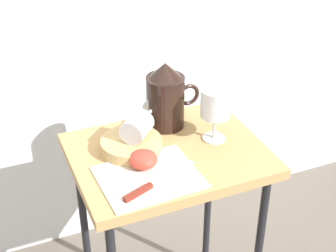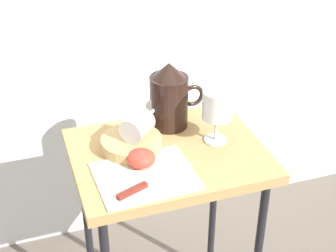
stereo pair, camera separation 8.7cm
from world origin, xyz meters
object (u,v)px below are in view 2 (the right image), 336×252
(pitcher, at_px, (169,101))
(apple_half_left, at_px, (141,158))
(wine_glass_tipped_near, at_px, (138,125))
(knife, at_px, (145,185))
(basket_tray, at_px, (132,144))
(table, at_px, (168,176))
(wine_glass_upright, at_px, (217,107))

(pitcher, height_order, apple_half_left, pitcher)
(wine_glass_tipped_near, height_order, knife, wine_glass_tipped_near)
(basket_tray, bearing_deg, apple_half_left, -87.77)
(knife, bearing_deg, pitcher, 60.20)
(basket_tray, bearing_deg, knife, -94.17)
(wine_glass_tipped_near, xyz_separation_m, apple_half_left, (-0.02, -0.09, -0.04))
(table, bearing_deg, wine_glass_tipped_near, 145.72)
(pitcher, xyz_separation_m, apple_half_left, (-0.13, -0.17, -0.06))
(pitcher, bearing_deg, apple_half_left, -127.96)
(apple_half_left, bearing_deg, knife, -100.03)
(wine_glass_upright, bearing_deg, table, -177.49)
(basket_tray, relative_size, pitcher, 0.83)
(pitcher, distance_m, wine_glass_tipped_near, 0.14)
(wine_glass_upright, relative_size, wine_glass_tipped_near, 1.06)
(wine_glass_tipped_near, bearing_deg, pitcher, 35.37)
(table, distance_m, pitcher, 0.22)
(table, height_order, basket_tray, basket_tray)
(table, height_order, wine_glass_tipped_near, wine_glass_tipped_near)
(wine_glass_upright, relative_size, knife, 0.71)
(wine_glass_tipped_near, distance_m, knife, 0.19)
(pitcher, relative_size, wine_glass_upright, 1.27)
(table, distance_m, wine_glass_upright, 0.24)
(wine_glass_upright, bearing_deg, apple_half_left, -167.79)
(basket_tray, height_order, wine_glass_tipped_near, wine_glass_tipped_near)
(apple_half_left, bearing_deg, basket_tray, 92.23)
(pitcher, bearing_deg, basket_tray, -147.32)
(wine_glass_tipped_near, distance_m, apple_half_left, 0.10)
(knife, bearing_deg, table, 52.24)
(pitcher, height_order, wine_glass_upright, pitcher)
(wine_glass_tipped_near, bearing_deg, wine_glass_upright, -10.87)
(apple_half_left, bearing_deg, wine_glass_upright, 12.21)
(basket_tray, xyz_separation_m, pitcher, (0.14, 0.09, 0.06))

